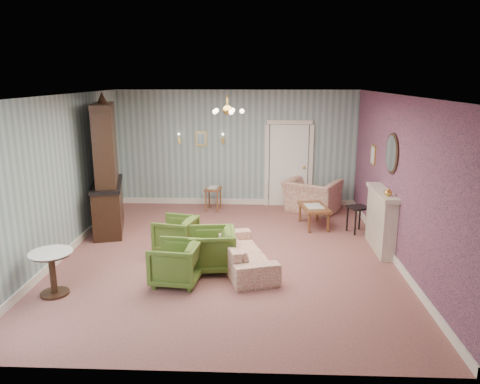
{
  "coord_description": "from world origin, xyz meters",
  "views": [
    {
      "loc": [
        0.54,
        -7.98,
        3.2
      ],
      "look_at": [
        0.2,
        0.4,
        1.1
      ],
      "focal_mm": 34.45,
      "sensor_mm": 36.0,
      "label": 1
    }
  ],
  "objects_px": {
    "olive_chair_b": "(212,248)",
    "olive_chair_c": "(176,232)",
    "olive_chair_a": "(175,261)",
    "sofa_chintz": "(243,247)",
    "fireplace": "(381,220)",
    "dresser": "(106,165)",
    "coffee_table": "(314,216)",
    "pedestal_table": "(53,273)",
    "wingback_chair": "(312,190)",
    "side_table_black": "(358,220)"
  },
  "relations": [
    {
      "from": "olive_chair_b",
      "to": "olive_chair_c",
      "type": "bearing_deg",
      "value": -144.25
    },
    {
      "from": "dresser",
      "to": "coffee_table",
      "type": "relative_size",
      "value": 3.08
    },
    {
      "from": "sofa_chintz",
      "to": "fireplace",
      "type": "distance_m",
      "value": 2.74
    },
    {
      "from": "sofa_chintz",
      "to": "wingback_chair",
      "type": "xyz_separation_m",
      "value": [
        1.56,
        3.48,
        0.16
      ]
    },
    {
      "from": "olive_chair_b",
      "to": "pedestal_table",
      "type": "xyz_separation_m",
      "value": [
        -2.29,
        -1.03,
        -0.05
      ]
    },
    {
      "from": "dresser",
      "to": "pedestal_table",
      "type": "xyz_separation_m",
      "value": [
        0.13,
        -3.06,
        -1.08
      ]
    },
    {
      "from": "olive_chair_c",
      "to": "fireplace",
      "type": "distance_m",
      "value": 3.87
    },
    {
      "from": "dresser",
      "to": "pedestal_table",
      "type": "relative_size",
      "value": 4.11
    },
    {
      "from": "olive_chair_b",
      "to": "sofa_chintz",
      "type": "bearing_deg",
      "value": 97.2
    },
    {
      "from": "olive_chair_b",
      "to": "dresser",
      "type": "bearing_deg",
      "value": -136.17
    },
    {
      "from": "wingback_chair",
      "to": "coffee_table",
      "type": "xyz_separation_m",
      "value": [
        -0.1,
        -1.21,
        -0.29
      ]
    },
    {
      "from": "olive_chair_a",
      "to": "wingback_chair",
      "type": "relative_size",
      "value": 0.62
    },
    {
      "from": "sofa_chintz",
      "to": "dresser",
      "type": "height_order",
      "value": "dresser"
    },
    {
      "from": "sofa_chintz",
      "to": "fireplace",
      "type": "relative_size",
      "value": 1.34
    },
    {
      "from": "olive_chair_c",
      "to": "fireplace",
      "type": "height_order",
      "value": "fireplace"
    },
    {
      "from": "fireplace",
      "to": "olive_chair_c",
      "type": "bearing_deg",
      "value": -176.58
    },
    {
      "from": "olive_chair_c",
      "to": "sofa_chintz",
      "type": "bearing_deg",
      "value": 74.05
    },
    {
      "from": "olive_chair_c",
      "to": "sofa_chintz",
      "type": "relative_size",
      "value": 0.38
    },
    {
      "from": "fireplace",
      "to": "coffee_table",
      "type": "height_order",
      "value": "fireplace"
    },
    {
      "from": "olive_chair_a",
      "to": "side_table_black",
      "type": "height_order",
      "value": "olive_chair_a"
    },
    {
      "from": "olive_chair_b",
      "to": "coffee_table",
      "type": "height_order",
      "value": "olive_chair_b"
    },
    {
      "from": "olive_chair_a",
      "to": "dresser",
      "type": "relative_size",
      "value": 0.26
    },
    {
      "from": "olive_chair_a",
      "to": "fireplace",
      "type": "height_order",
      "value": "fireplace"
    },
    {
      "from": "olive_chair_c",
      "to": "side_table_black",
      "type": "relative_size",
      "value": 1.25
    },
    {
      "from": "olive_chair_b",
      "to": "fireplace",
      "type": "height_order",
      "value": "fireplace"
    },
    {
      "from": "dresser",
      "to": "side_table_black",
      "type": "relative_size",
      "value": 4.97
    },
    {
      "from": "olive_chair_a",
      "to": "sofa_chintz",
      "type": "height_order",
      "value": "olive_chair_a"
    },
    {
      "from": "fireplace",
      "to": "side_table_black",
      "type": "relative_size",
      "value": 2.44
    },
    {
      "from": "olive_chair_c",
      "to": "sofa_chintz",
      "type": "height_order",
      "value": "sofa_chintz"
    },
    {
      "from": "olive_chair_b",
      "to": "fireplace",
      "type": "distance_m",
      "value": 3.29
    },
    {
      "from": "olive_chair_a",
      "to": "side_table_black",
      "type": "xyz_separation_m",
      "value": [
        3.4,
        2.6,
        -0.09
      ]
    },
    {
      "from": "olive_chair_a",
      "to": "pedestal_table",
      "type": "relative_size",
      "value": 1.08
    },
    {
      "from": "fireplace",
      "to": "coffee_table",
      "type": "relative_size",
      "value": 1.51
    },
    {
      "from": "olive_chair_b",
      "to": "wingback_chair",
      "type": "distance_m",
      "value": 4.17
    },
    {
      "from": "olive_chair_a",
      "to": "pedestal_table",
      "type": "xyz_separation_m",
      "value": [
        -1.77,
        -0.48,
        -0.03
      ]
    },
    {
      "from": "olive_chair_a",
      "to": "wingback_chair",
      "type": "distance_m",
      "value": 4.91
    },
    {
      "from": "sofa_chintz",
      "to": "wingback_chair",
      "type": "height_order",
      "value": "wingback_chair"
    },
    {
      "from": "sofa_chintz",
      "to": "coffee_table",
      "type": "bearing_deg",
      "value": -49.99
    },
    {
      "from": "wingback_chair",
      "to": "coffee_table",
      "type": "distance_m",
      "value": 1.25
    },
    {
      "from": "olive_chair_a",
      "to": "fireplace",
      "type": "relative_size",
      "value": 0.53
    },
    {
      "from": "pedestal_table",
      "to": "olive_chair_a",
      "type": "bearing_deg",
      "value": 15.13
    },
    {
      "from": "dresser",
      "to": "pedestal_table",
      "type": "height_order",
      "value": "dresser"
    },
    {
      "from": "wingback_chair",
      "to": "pedestal_table",
      "type": "height_order",
      "value": "wingback_chair"
    },
    {
      "from": "wingback_chair",
      "to": "pedestal_table",
      "type": "xyz_separation_m",
      "value": [
        -4.38,
        -4.64,
        -0.18
      ]
    },
    {
      "from": "olive_chair_c",
      "to": "fireplace",
      "type": "xyz_separation_m",
      "value": [
        3.86,
        0.23,
        0.22
      ]
    },
    {
      "from": "olive_chair_c",
      "to": "coffee_table",
      "type": "bearing_deg",
      "value": 132.45
    },
    {
      "from": "olive_chair_b",
      "to": "olive_chair_c",
      "type": "distance_m",
      "value": 1.15
    },
    {
      "from": "dresser",
      "to": "coffee_table",
      "type": "bearing_deg",
      "value": -9.96
    },
    {
      "from": "pedestal_table",
      "to": "side_table_black",
      "type": "bearing_deg",
      "value": 30.76
    },
    {
      "from": "olive_chair_b",
      "to": "side_table_black",
      "type": "distance_m",
      "value": 3.53
    }
  ]
}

